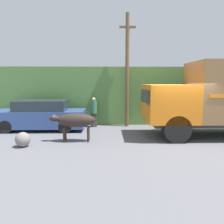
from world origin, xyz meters
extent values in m
plane|color=slate|center=(0.00, 0.00, 0.00)|extent=(60.00, 60.00, 0.00)
cube|color=#568442|center=(0.00, 6.05, 1.71)|extent=(32.00, 5.12, 3.42)
cube|color=#C6B793|center=(-3.98, 4.97, 1.34)|extent=(6.21, 2.40, 2.68)
cube|color=#4C4742|center=(-3.98, 4.97, 2.76)|extent=(6.51, 2.70, 0.16)
cube|color=#2D2D2D|center=(2.21, 0.65, 0.67)|extent=(6.57, 1.99, 0.18)
cube|color=orange|center=(-0.29, 0.65, 1.59)|extent=(2.14, 2.49, 1.66)
cube|color=#232D38|center=(-1.38, 0.65, 1.89)|extent=(0.04, 2.12, 0.58)
cylinder|color=black|center=(-0.18, -0.32, 0.58)|extent=(1.16, 0.55, 1.16)
ellipsoid|color=#2D231E|center=(-4.44, -0.09, 0.93)|extent=(1.64, 0.59, 0.59)
ellipsoid|color=#2D231E|center=(-5.37, -0.09, 1.00)|extent=(0.44, 0.26, 0.26)
cone|color=#B7AD93|center=(-5.37, -0.19, 1.13)|extent=(0.06, 0.06, 0.11)
cone|color=#B7AD93|center=(-5.37, 0.01, 1.13)|extent=(0.06, 0.06, 0.11)
cylinder|color=#2D231E|center=(-4.95, -0.26, 0.32)|extent=(0.09, 0.09, 0.63)
cylinder|color=#2D231E|center=(-4.95, 0.07, 0.32)|extent=(0.09, 0.09, 0.63)
cylinder|color=#2D231E|center=(-3.93, -0.26, 0.32)|extent=(0.09, 0.09, 0.63)
cylinder|color=#2D231E|center=(-3.93, 0.07, 0.32)|extent=(0.09, 0.09, 0.63)
cube|color=#334C8C|center=(-6.69, 2.26, 0.62)|extent=(4.74, 1.80, 0.88)
cube|color=#232D38|center=(-6.58, 2.26, 1.32)|extent=(2.61, 1.66, 0.54)
cylinder|color=black|center=(-8.16, 1.50, 0.33)|extent=(0.66, 0.29, 0.66)
cylinder|color=black|center=(-5.22, 1.50, 0.33)|extent=(0.66, 0.29, 0.66)
cube|color=#38332D|center=(-3.87, 2.96, 0.39)|extent=(0.35, 0.30, 0.78)
cylinder|color=#33724C|center=(-3.87, 2.96, 1.12)|extent=(0.46, 0.46, 0.68)
sphere|color=tan|center=(-3.87, 2.96, 1.57)|extent=(0.22, 0.22, 0.22)
cylinder|color=brown|center=(-1.98, 3.13, 3.14)|extent=(0.22, 0.22, 6.28)
cube|color=brown|center=(-1.98, 3.13, 5.53)|extent=(0.90, 0.17, 0.10)
sphere|color=gray|center=(-6.46, -0.85, 0.29)|extent=(0.58, 0.58, 0.58)
camera|label=1|loc=(-3.12, -9.31, 2.55)|focal=35.00mm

